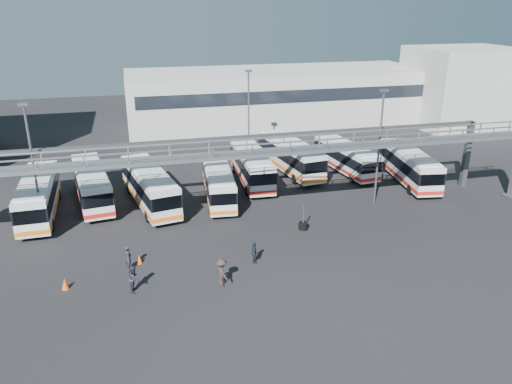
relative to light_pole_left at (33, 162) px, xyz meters
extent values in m
plane|color=black|center=(16.00, -8.00, -5.73)|extent=(140.00, 140.00, 0.00)
cube|color=#4C4F54|center=(41.00, -3.00, -5.60)|extent=(1.40, 1.40, 0.25)
cube|color=gray|center=(16.00, -3.00, 0.37)|extent=(50.00, 1.80, 0.22)
cube|color=gray|center=(16.00, -3.85, 1.32)|extent=(50.00, 0.10, 0.10)
cube|color=gray|center=(16.00, -2.15, 1.32)|extent=(50.00, 0.10, 0.10)
cube|color=#4C4F54|center=(16.00, 1.00, 0.57)|extent=(45.00, 0.50, 0.35)
cube|color=#9E9E99|center=(28.00, 30.00, -1.73)|extent=(42.00, 14.00, 8.00)
cube|color=#B2B2AD|center=(54.00, 24.00, -0.23)|extent=(14.00, 12.00, 11.00)
cylinder|color=#4C4F54|center=(0.00, 0.00, -0.73)|extent=(0.18, 0.18, 10.00)
cube|color=#4C4F54|center=(0.00, 0.00, 4.37)|extent=(0.70, 0.35, 0.22)
cylinder|color=#4C4F54|center=(28.00, -1.00, -0.73)|extent=(0.18, 0.18, 10.00)
cube|color=#4C4F54|center=(28.00, -1.00, 4.37)|extent=(0.70, 0.35, 0.22)
cylinder|color=#4C4F54|center=(20.00, 14.00, -0.73)|extent=(0.18, 0.18, 10.00)
cube|color=#4C4F54|center=(20.00, 14.00, 4.37)|extent=(0.70, 0.35, 0.22)
cube|color=silver|center=(-0.66, 3.47, -3.91)|extent=(2.87, 11.02, 2.73)
cube|color=black|center=(-0.66, 3.47, -3.59)|extent=(2.93, 11.08, 1.09)
cube|color=orange|center=(-0.66, 3.47, -4.88)|extent=(2.92, 11.07, 0.35)
cube|color=silver|center=(-0.66, 3.47, -2.47)|extent=(2.58, 9.91, 0.16)
cylinder|color=black|center=(-1.66, -0.07, -5.23)|extent=(0.33, 1.00, 0.99)
cylinder|color=black|center=(0.58, 0.01, -5.23)|extent=(0.33, 1.00, 0.99)
cylinder|color=black|center=(-1.91, 6.93, -5.23)|extent=(0.33, 1.00, 0.99)
cylinder|color=black|center=(0.33, 7.00, -5.23)|extent=(0.33, 1.00, 0.99)
cube|color=silver|center=(3.48, 5.48, -3.94)|extent=(4.03, 10.99, 2.69)
cube|color=black|center=(3.48, 5.48, -3.63)|extent=(4.10, 11.06, 1.07)
cube|color=red|center=(3.48, 5.48, -4.90)|extent=(4.09, 11.05, 0.34)
cube|color=silver|center=(3.48, 5.48, -2.52)|extent=(3.63, 9.89, 0.16)
cylinder|color=black|center=(2.91, 1.92, -5.24)|extent=(0.44, 1.01, 0.98)
cylinder|color=black|center=(5.09, 2.25, -5.24)|extent=(0.44, 1.01, 0.98)
cylinder|color=black|center=(1.88, 8.72, -5.24)|extent=(0.44, 1.01, 0.98)
cylinder|color=black|center=(4.05, 9.05, -5.24)|extent=(0.44, 1.01, 0.98)
cube|color=silver|center=(8.48, 3.54, -3.89)|extent=(4.63, 11.36, 2.77)
cube|color=black|center=(8.48, 3.54, -3.56)|extent=(4.70, 11.43, 1.11)
cube|color=orange|center=(8.48, 3.54, -4.87)|extent=(4.69, 11.42, 0.35)
cube|color=silver|center=(8.48, 3.54, -2.42)|extent=(4.17, 10.22, 0.16)
cylinder|color=black|center=(8.05, -0.16, -5.22)|extent=(0.49, 1.05, 1.01)
cylinder|color=black|center=(10.29, 0.28, -5.22)|extent=(0.49, 1.05, 1.01)
cylinder|color=black|center=(6.67, 6.80, -5.22)|extent=(0.49, 1.05, 1.01)
cylinder|color=black|center=(8.90, 7.24, -5.22)|extent=(0.49, 1.05, 1.01)
cube|color=silver|center=(14.60, 3.38, -4.08)|extent=(3.13, 10.09, 2.48)
cube|color=black|center=(14.60, 3.38, -3.79)|extent=(3.20, 10.16, 0.99)
cube|color=orange|center=(14.60, 3.38, -4.96)|extent=(3.19, 10.14, 0.32)
cube|color=silver|center=(14.60, 3.38, -2.77)|extent=(2.82, 9.08, 0.14)
cylinder|color=black|center=(13.31, 0.31, -5.28)|extent=(0.35, 0.92, 0.90)
cylinder|color=black|center=(15.32, 0.13, -5.28)|extent=(0.35, 0.92, 0.90)
cylinder|color=black|center=(13.88, 6.64, -5.28)|extent=(0.35, 0.92, 0.90)
cylinder|color=black|center=(15.89, 6.46, -5.28)|extent=(0.35, 0.92, 0.90)
cube|color=silver|center=(18.63, 7.25, -3.94)|extent=(2.84, 10.87, 2.70)
cube|color=black|center=(18.63, 7.25, -3.62)|extent=(2.91, 10.93, 1.08)
cube|color=red|center=(18.63, 7.25, -4.89)|extent=(2.90, 10.92, 0.34)
cube|color=silver|center=(18.63, 7.25, -2.51)|extent=(2.56, 9.78, 0.16)
cylinder|color=black|center=(17.40, 3.84, -5.24)|extent=(0.33, 0.99, 0.98)
cylinder|color=black|center=(19.60, 3.76, -5.24)|extent=(0.33, 0.99, 0.98)
cylinder|color=black|center=(17.65, 10.74, -5.24)|extent=(0.33, 0.99, 0.98)
cylinder|color=black|center=(19.86, 10.66, -5.24)|extent=(0.33, 0.99, 0.98)
cube|color=silver|center=(23.35, 9.29, -3.86)|extent=(4.03, 11.51, 2.82)
cube|color=black|center=(23.35, 9.29, -3.52)|extent=(4.09, 11.58, 1.13)
cube|color=orange|center=(23.35, 9.29, -4.86)|extent=(4.08, 11.57, 0.36)
cube|color=silver|center=(23.35, 9.29, -2.37)|extent=(3.62, 10.36, 0.16)
cylinder|color=black|center=(22.68, 5.56, -5.22)|extent=(0.44, 1.06, 1.02)
cylinder|color=black|center=(24.98, 5.87, -5.22)|extent=(0.44, 1.06, 1.02)
cylinder|color=black|center=(21.73, 12.71, -5.22)|extent=(0.44, 1.06, 1.02)
cylinder|color=black|center=(24.03, 13.02, -5.22)|extent=(0.44, 1.06, 1.02)
cube|color=silver|center=(29.06, 7.84, -4.06)|extent=(3.37, 10.24, 2.51)
cube|color=black|center=(29.06, 7.84, -3.76)|extent=(3.43, 10.31, 1.01)
cube|color=red|center=(29.06, 7.84, -4.95)|extent=(3.42, 10.30, 0.32)
cube|color=silver|center=(29.06, 7.84, -2.73)|extent=(3.03, 9.22, 0.15)
cylinder|color=black|center=(28.39, 4.53, -5.27)|extent=(0.37, 0.94, 0.91)
cylinder|color=black|center=(30.42, 4.75, -5.27)|extent=(0.37, 0.94, 0.91)
cylinder|color=black|center=(27.69, 10.93, -5.27)|extent=(0.37, 0.94, 0.91)
cylinder|color=black|center=(29.72, 11.15, -5.27)|extent=(0.37, 0.94, 0.91)
cube|color=silver|center=(33.84, 3.35, -3.95)|extent=(3.96, 10.94, 2.68)
cube|color=black|center=(33.84, 3.35, -3.64)|extent=(4.03, 11.01, 1.07)
cube|color=red|center=(33.84, 3.35, -4.90)|extent=(4.01, 11.00, 0.34)
cube|color=silver|center=(33.84, 3.35, -2.54)|extent=(3.56, 9.85, 0.16)
cylinder|color=black|center=(32.26, 0.12, -5.24)|extent=(0.43, 1.01, 0.97)
cylinder|color=black|center=(34.43, -0.20, -5.24)|extent=(0.43, 1.01, 0.97)
cylinder|color=black|center=(33.25, 6.90, -5.24)|extent=(0.43, 1.01, 0.97)
cylinder|color=black|center=(35.42, 6.58, -5.24)|extent=(0.43, 1.01, 0.97)
imported|color=#212029|center=(6.43, -7.75, -4.85)|extent=(0.43, 0.65, 1.75)
imported|color=#272331|center=(6.72, -10.62, -4.84)|extent=(0.89, 1.02, 1.77)
imported|color=#302120|center=(12.14, -11.36, -4.78)|extent=(1.08, 1.39, 1.89)
imported|color=#19202D|center=(14.85, -9.02, -4.93)|extent=(0.47, 0.97, 1.60)
cone|color=#E24D0C|center=(2.47, -9.31, -5.35)|extent=(0.48, 0.48, 0.75)
cone|color=#E24D0C|center=(7.12, -7.07, -5.40)|extent=(0.48, 0.48, 0.65)
cylinder|color=black|center=(19.97, -4.65, -5.62)|extent=(0.75, 0.75, 0.18)
cylinder|color=black|center=(19.97, -4.65, -5.43)|extent=(0.75, 0.75, 0.18)
cylinder|color=black|center=(19.97, -4.65, -5.23)|extent=(0.75, 0.75, 0.18)
cylinder|color=#4C4F54|center=(19.97, -4.65, -4.66)|extent=(0.11, 0.11, 2.13)
camera|label=1|loc=(7.42, -38.71, 11.28)|focal=35.00mm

